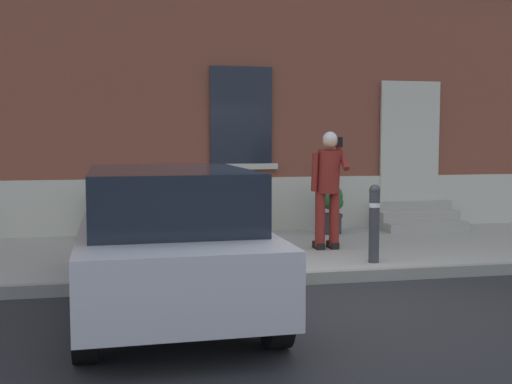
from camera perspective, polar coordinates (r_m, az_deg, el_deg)
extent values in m
plane|color=#232326|center=(7.12, 5.64, -9.89)|extent=(80.00, 80.00, 0.00)
cube|color=#99968E|center=(9.75, 0.66, -5.38)|extent=(24.00, 3.60, 0.15)
cube|color=gray|center=(7.98, 3.59, -7.71)|extent=(24.00, 0.12, 0.15)
cube|color=brown|center=(12.20, -1.95, 14.03)|extent=(24.00, 1.40, 7.50)
cube|color=#BCB7A8|center=(11.41, -1.28, -1.47)|extent=(24.00, 0.08, 1.10)
cube|color=#1E472D|center=(12.32, 13.50, 4.14)|extent=(1.00, 0.08, 2.10)
cube|color=#BCB7A8|center=(12.30, 13.54, 4.37)|extent=(1.16, 0.06, 2.24)
cube|color=black|center=(11.33, -1.34, 6.85)|extent=(1.10, 0.06, 1.70)
cube|color=#BCB7A8|center=(11.30, -1.31, 2.29)|extent=(1.30, 0.12, 0.10)
cube|color=#9E998E|center=(11.73, 14.97, -3.03)|extent=(1.49, 0.32, 0.16)
cube|color=#9E998E|center=(12.01, 14.29, -2.45)|extent=(1.49, 0.32, 0.32)
cube|color=#9E998E|center=(12.28, 13.64, -1.90)|extent=(1.49, 0.32, 0.48)
cube|color=#B7B7BF|center=(6.76, -7.86, -5.33)|extent=(1.83, 4.03, 0.64)
cube|color=black|center=(6.53, -7.80, -0.38)|extent=(1.59, 2.43, 0.56)
cube|color=black|center=(8.78, -9.04, -4.44)|extent=(1.66, 0.13, 0.20)
cube|color=yellow|center=(8.75, -9.06, -3.28)|extent=(0.52, 0.03, 0.12)
cube|color=#B21414|center=(8.69, -14.05, -1.69)|extent=(0.16, 0.04, 0.18)
cube|color=#B21414|center=(8.79, -4.16, -1.48)|extent=(0.16, 0.04, 0.18)
cube|color=#B7B7BF|center=(8.43, -8.98, 0.11)|extent=(1.49, 0.09, 0.60)
cylinder|color=black|center=(5.45, -14.97, -11.43)|extent=(0.21, 0.60, 0.60)
cylinder|color=black|center=(5.62, 1.77, -10.76)|extent=(0.21, 0.60, 0.60)
cylinder|color=black|center=(8.17, -14.32, -5.94)|extent=(0.21, 0.60, 0.60)
cylinder|color=black|center=(8.29, -3.21, -5.64)|extent=(0.21, 0.60, 0.60)
cylinder|color=#333338|center=(8.64, 10.49, -3.10)|extent=(0.14, 0.14, 0.95)
sphere|color=#333338|center=(8.59, 10.54, 0.18)|extent=(0.15, 0.15, 0.15)
cylinder|color=silver|center=(8.61, 10.52, -1.15)|extent=(0.15, 0.15, 0.06)
cylinder|color=#333338|center=(8.00, -10.15, -3.73)|extent=(0.14, 0.14, 0.95)
sphere|color=#333338|center=(7.94, -10.21, -0.20)|extent=(0.15, 0.15, 0.15)
cylinder|color=silver|center=(7.96, -10.19, -1.63)|extent=(0.15, 0.15, 0.06)
cylinder|color=maroon|center=(9.53, 5.73, -2.44)|extent=(0.15, 0.15, 0.82)
cube|color=black|center=(9.65, 5.60, -4.76)|extent=(0.12, 0.28, 0.10)
cylinder|color=maroon|center=(9.60, 6.99, -2.40)|extent=(0.15, 0.15, 0.82)
cube|color=black|center=(9.72, 6.85, -4.70)|extent=(0.12, 0.28, 0.10)
cylinder|color=maroon|center=(9.47, 6.48, 1.86)|extent=(0.34, 0.41, 0.66)
sphere|color=tan|center=(9.40, 6.61, 4.56)|extent=(0.22, 0.22, 0.22)
sphere|color=silver|center=(9.40, 6.61, 4.74)|extent=(0.21, 0.21, 0.21)
cylinder|color=maroon|center=(9.37, 5.26, 1.76)|extent=(0.09, 0.16, 0.57)
cylinder|color=maroon|center=(9.49, 7.69, 3.11)|extent=(0.09, 0.43, 0.40)
cube|color=black|center=(9.43, 7.51, 4.43)|extent=(0.07, 0.02, 0.15)
cylinder|color=#606B38|center=(10.91, -13.42, -3.11)|extent=(0.40, 0.40, 0.34)
cylinder|color=#606B38|center=(10.90, -13.43, -2.38)|extent=(0.44, 0.44, 0.05)
cylinder|color=#47331E|center=(10.88, -13.45, -1.59)|extent=(0.04, 0.04, 0.24)
sphere|color=#387F33|center=(10.86, -13.47, -0.65)|extent=(0.44, 0.44, 0.44)
sphere|color=#387F33|center=(10.82, -12.93, -1.19)|extent=(0.24, 0.24, 0.24)
cylinder|color=#B25B38|center=(11.12, -0.21, -2.83)|extent=(0.40, 0.40, 0.34)
cylinder|color=#B25B38|center=(11.10, -0.21, -2.11)|extent=(0.44, 0.44, 0.05)
cylinder|color=#47331E|center=(11.08, -0.21, -1.34)|extent=(0.04, 0.04, 0.24)
sphere|color=#4C843D|center=(11.06, -0.21, -0.41)|extent=(0.44, 0.44, 0.44)
sphere|color=#4C843D|center=(11.05, 0.35, -0.94)|extent=(0.24, 0.24, 0.24)
cylinder|color=#2D2D30|center=(11.17, 6.60, -2.82)|extent=(0.40, 0.40, 0.34)
cylinder|color=#2D2D30|center=(11.15, 6.61, -2.11)|extent=(0.44, 0.44, 0.05)
cylinder|color=#47331E|center=(11.13, 6.61, -1.34)|extent=(0.04, 0.04, 0.24)
sphere|color=#1E5628|center=(11.12, 6.62, -0.42)|extent=(0.44, 0.44, 0.44)
sphere|color=#1E5628|center=(11.11, 7.19, -0.95)|extent=(0.24, 0.24, 0.24)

